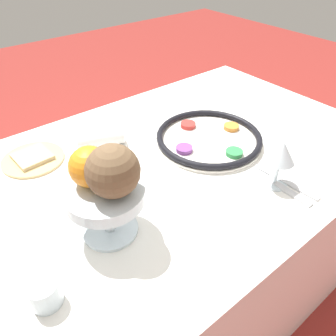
# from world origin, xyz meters

# --- Properties ---
(ground_plane) EXTENTS (8.00, 8.00, 0.00)m
(ground_plane) POSITION_xyz_m (0.00, 0.00, 0.00)
(ground_plane) COLOR maroon
(dining_table) EXTENTS (1.34, 0.88, 0.76)m
(dining_table) POSITION_xyz_m (0.00, 0.00, 0.38)
(dining_table) COLOR white
(dining_table) RESTS_ON ground_plane
(seder_plate) EXTENTS (0.34, 0.34, 0.03)m
(seder_plate) POSITION_xyz_m (-0.13, 0.00, 0.77)
(seder_plate) COLOR silver
(seder_plate) RESTS_ON dining_table
(wine_glass) EXTENTS (0.07, 0.07, 0.14)m
(wine_glass) POSITION_xyz_m (-0.12, 0.27, 0.86)
(wine_glass) COLOR silver
(wine_glass) RESTS_ON dining_table
(fruit_stand) EXTENTS (0.18, 0.18, 0.13)m
(fruit_stand) POSITION_xyz_m (0.32, 0.13, 0.86)
(fruit_stand) COLOR silver
(fruit_stand) RESTS_ON dining_table
(orange_fruit) EXTENTS (0.09, 0.09, 0.09)m
(orange_fruit) POSITION_xyz_m (0.33, 0.10, 0.93)
(orange_fruit) COLOR orange
(orange_fruit) RESTS_ON fruit_stand
(coconut) EXTENTS (0.11, 0.11, 0.11)m
(coconut) POSITION_xyz_m (0.31, 0.15, 0.95)
(coconut) COLOR brown
(coconut) RESTS_ON fruit_stand
(bread_plate) EXTENTS (0.18, 0.18, 0.02)m
(bread_plate) POSITION_xyz_m (0.36, -0.26, 0.77)
(bread_plate) COLOR tan
(bread_plate) RESTS_ON dining_table
(napkin_roll) EXTENTS (0.16, 0.10, 0.05)m
(napkin_roll) POSITION_xyz_m (0.16, -0.20, 0.78)
(napkin_roll) COLOR white
(napkin_roll) RESTS_ON dining_table
(cup_near) EXTENTS (0.06, 0.06, 0.06)m
(cup_near) POSITION_xyz_m (0.51, 0.21, 0.79)
(cup_near) COLOR silver
(cup_near) RESTS_ON dining_table
(fork_left) EXTENTS (0.03, 0.19, 0.01)m
(fork_left) POSITION_xyz_m (-0.15, 0.29, 0.76)
(fork_left) COLOR silver
(fork_left) RESTS_ON dining_table
(fork_right) EXTENTS (0.02, 0.19, 0.01)m
(fork_right) POSITION_xyz_m (-0.12, 0.29, 0.76)
(fork_right) COLOR silver
(fork_right) RESTS_ON dining_table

